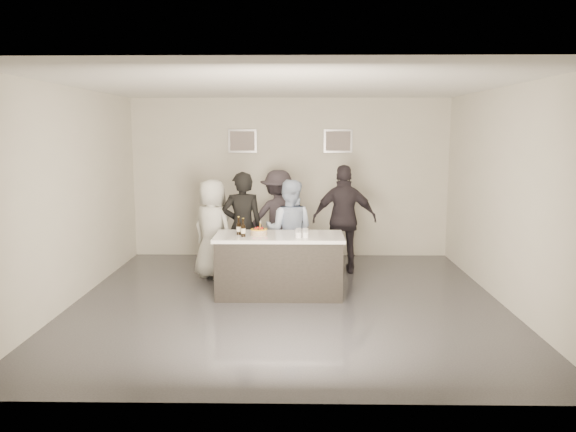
% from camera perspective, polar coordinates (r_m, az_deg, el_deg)
% --- Properties ---
extents(floor, '(6.00, 6.00, 0.00)m').
position_cam_1_polar(floor, '(8.03, -0.06, -8.68)').
color(floor, '#3D3D42').
rests_on(floor, ground).
extents(ceiling, '(6.00, 6.00, 0.00)m').
position_cam_1_polar(ceiling, '(7.69, -0.06, 13.18)').
color(ceiling, white).
extents(wall_back, '(6.00, 0.04, 3.00)m').
position_cam_1_polar(wall_back, '(10.70, 0.22, 3.88)').
color(wall_back, beige).
rests_on(wall_back, ground).
extents(wall_front, '(6.00, 0.04, 3.00)m').
position_cam_1_polar(wall_front, '(4.75, -0.70, -2.22)').
color(wall_front, beige).
rests_on(wall_front, ground).
extents(wall_left, '(0.04, 6.00, 3.00)m').
position_cam_1_polar(wall_left, '(8.33, -21.18, 1.91)').
color(wall_left, beige).
rests_on(wall_left, ground).
extents(wall_right, '(0.04, 6.00, 3.00)m').
position_cam_1_polar(wall_right, '(8.23, 21.32, 1.83)').
color(wall_right, beige).
rests_on(wall_right, ground).
extents(picture_left, '(0.54, 0.04, 0.44)m').
position_cam_1_polar(picture_left, '(10.69, -4.65, 7.60)').
color(picture_left, '#B2B2B7').
rests_on(picture_left, wall_back).
extents(picture_right, '(0.54, 0.04, 0.44)m').
position_cam_1_polar(picture_right, '(10.66, 5.11, 7.60)').
color(picture_right, '#B2B2B7').
rests_on(picture_right, wall_back).
extents(bar_counter, '(1.86, 0.86, 0.90)m').
position_cam_1_polar(bar_counter, '(8.22, -0.90, -5.02)').
color(bar_counter, white).
rests_on(bar_counter, ground).
extents(cake, '(0.24, 0.24, 0.08)m').
position_cam_1_polar(cake, '(8.11, -2.98, -1.70)').
color(cake, yellow).
rests_on(cake, bar_counter).
extents(beer_bottle_a, '(0.07, 0.07, 0.26)m').
position_cam_1_polar(beer_bottle_a, '(8.15, -5.03, -1.01)').
color(beer_bottle_a, black).
rests_on(beer_bottle_a, bar_counter).
extents(beer_bottle_b, '(0.07, 0.07, 0.26)m').
position_cam_1_polar(beer_bottle_b, '(7.99, -4.58, -1.19)').
color(beer_bottle_b, black).
rests_on(beer_bottle_b, bar_counter).
extents(tumbler_cluster, '(0.19, 0.40, 0.08)m').
position_cam_1_polar(tumbler_cluster, '(8.08, 1.43, -1.72)').
color(tumbler_cluster, gold).
rests_on(tumbler_cluster, bar_counter).
extents(candles, '(0.24, 0.08, 0.01)m').
position_cam_1_polar(candles, '(7.90, -2.81, -2.23)').
color(candles, pink).
rests_on(candles, bar_counter).
extents(person_main_black, '(0.68, 0.48, 1.76)m').
position_cam_1_polar(person_main_black, '(8.93, -4.64, -1.12)').
color(person_main_black, black).
rests_on(person_main_black, ground).
extents(person_main_blue, '(0.88, 0.73, 1.63)m').
position_cam_1_polar(person_main_blue, '(8.98, 0.13, -1.46)').
color(person_main_blue, silver).
rests_on(person_main_blue, ground).
extents(person_guest_left, '(0.95, 0.87, 1.62)m').
position_cam_1_polar(person_guest_left, '(9.20, -7.68, -1.32)').
color(person_guest_left, silver).
rests_on(person_guest_left, ground).
extents(person_guest_right, '(1.09, 0.49, 1.83)m').
position_cam_1_polar(person_guest_right, '(9.50, 5.75, -0.33)').
color(person_guest_right, '#272229').
rests_on(person_guest_right, ground).
extents(person_guest_back, '(1.13, 0.69, 1.71)m').
position_cam_1_polar(person_guest_back, '(9.96, -0.97, -0.22)').
color(person_guest_back, '#2F2A32').
rests_on(person_guest_back, ground).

